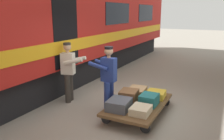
{
  "coord_description": "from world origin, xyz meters",
  "views": [
    {
      "loc": [
        -2.03,
        5.46,
        2.54
      ],
      "look_at": [
        0.49,
        0.5,
        1.15
      ],
      "focal_mm": 37.79,
      "sensor_mm": 36.0,
      "label": 1
    }
  ],
  "objects_px": {
    "train_car": "(27,27)",
    "suitcase_cream_canvas": "(141,110)",
    "suitcase_tan_vintage": "(137,91)",
    "porter_in_overalls": "(108,77)",
    "suitcase_yellow_case": "(156,94)",
    "suitcase_slate_roller": "(119,104)",
    "luggage_cart": "(139,104)",
    "suitcase_teal_softside": "(149,100)",
    "porter_by_door": "(69,70)",
    "suitcase_brown_leather": "(129,96)"
  },
  "relations": [
    {
      "from": "train_car",
      "to": "suitcase_cream_canvas",
      "type": "xyz_separation_m",
      "value": [
        -4.1,
        0.79,
        -1.68
      ]
    },
    {
      "from": "suitcase_tan_vintage",
      "to": "porter_in_overalls",
      "type": "relative_size",
      "value": 0.35
    },
    {
      "from": "train_car",
      "to": "suitcase_yellow_case",
      "type": "height_order",
      "value": "train_car"
    },
    {
      "from": "suitcase_slate_roller",
      "to": "suitcase_yellow_case",
      "type": "bearing_deg",
      "value": -114.76
    },
    {
      "from": "luggage_cart",
      "to": "porter_in_overalls",
      "type": "relative_size",
      "value": 1.24
    },
    {
      "from": "suitcase_tan_vintage",
      "to": "suitcase_slate_roller",
      "type": "bearing_deg",
      "value": 90.0
    },
    {
      "from": "suitcase_cream_canvas",
      "to": "suitcase_teal_softside",
      "type": "xyz_separation_m",
      "value": [
        -0.0,
        -0.58,
        0.05
      ]
    },
    {
      "from": "suitcase_tan_vintage",
      "to": "suitcase_teal_softside",
      "type": "relative_size",
      "value": 1.26
    },
    {
      "from": "suitcase_cream_canvas",
      "to": "porter_by_door",
      "type": "relative_size",
      "value": 0.29
    },
    {
      "from": "train_car",
      "to": "suitcase_slate_roller",
      "type": "bearing_deg",
      "value": 167.55
    },
    {
      "from": "suitcase_slate_roller",
      "to": "suitcase_brown_leather",
      "type": "bearing_deg",
      "value": -90.0
    },
    {
      "from": "suitcase_brown_leather",
      "to": "train_car",
      "type": "bearing_deg",
      "value": -3.26
    },
    {
      "from": "luggage_cart",
      "to": "suitcase_cream_canvas",
      "type": "relative_size",
      "value": 4.25
    },
    {
      "from": "luggage_cart",
      "to": "suitcase_yellow_case",
      "type": "distance_m",
      "value": 0.65
    },
    {
      "from": "train_car",
      "to": "suitcase_cream_canvas",
      "type": "height_order",
      "value": "train_car"
    },
    {
      "from": "suitcase_brown_leather",
      "to": "porter_in_overalls",
      "type": "height_order",
      "value": "porter_in_overalls"
    },
    {
      "from": "suitcase_cream_canvas",
      "to": "suitcase_brown_leather",
      "type": "relative_size",
      "value": 1.02
    },
    {
      "from": "luggage_cart",
      "to": "suitcase_teal_softside",
      "type": "distance_m",
      "value": 0.32
    },
    {
      "from": "suitcase_yellow_case",
      "to": "porter_in_overalls",
      "type": "bearing_deg",
      "value": 36.97
    },
    {
      "from": "porter_by_door",
      "to": "suitcase_yellow_case",
      "type": "bearing_deg",
      "value": -164.25
    },
    {
      "from": "porter_in_overalls",
      "to": "porter_by_door",
      "type": "distance_m",
      "value": 1.32
    },
    {
      "from": "porter_by_door",
      "to": "suitcase_slate_roller",
      "type": "bearing_deg",
      "value": 164.42
    },
    {
      "from": "suitcase_cream_canvas",
      "to": "porter_in_overalls",
      "type": "height_order",
      "value": "porter_in_overalls"
    },
    {
      "from": "suitcase_yellow_case",
      "to": "suitcase_slate_roller",
      "type": "relative_size",
      "value": 0.86
    },
    {
      "from": "suitcase_cream_canvas",
      "to": "porter_by_door",
      "type": "height_order",
      "value": "porter_by_door"
    },
    {
      "from": "train_car",
      "to": "suitcase_tan_vintage",
      "type": "xyz_separation_m",
      "value": [
        -3.56,
        -0.38,
        -1.67
      ]
    },
    {
      "from": "porter_by_door",
      "to": "train_car",
      "type": "bearing_deg",
      "value": -9.13
    },
    {
      "from": "suitcase_slate_roller",
      "to": "suitcase_brown_leather",
      "type": "xyz_separation_m",
      "value": [
        0.0,
        -0.58,
        0.02
      ]
    },
    {
      "from": "suitcase_cream_canvas",
      "to": "porter_by_door",
      "type": "bearing_deg",
      "value": -12.13
    },
    {
      "from": "suitcase_cream_canvas",
      "to": "suitcase_tan_vintage",
      "type": "height_order",
      "value": "suitcase_tan_vintage"
    },
    {
      "from": "suitcase_yellow_case",
      "to": "suitcase_tan_vintage",
      "type": "distance_m",
      "value": 0.54
    },
    {
      "from": "suitcase_cream_canvas",
      "to": "suitcase_tan_vintage",
      "type": "xyz_separation_m",
      "value": [
        0.54,
        -1.17,
        0.01
      ]
    },
    {
      "from": "suitcase_yellow_case",
      "to": "suitcase_teal_softside",
      "type": "distance_m",
      "value": 0.58
    },
    {
      "from": "suitcase_tan_vintage",
      "to": "suitcase_yellow_case",
      "type": "bearing_deg",
      "value": 180.0
    },
    {
      "from": "luggage_cart",
      "to": "suitcase_teal_softside",
      "type": "height_order",
      "value": "suitcase_teal_softside"
    },
    {
      "from": "suitcase_slate_roller",
      "to": "luggage_cart",
      "type": "bearing_deg",
      "value": -114.76
    },
    {
      "from": "suitcase_slate_roller",
      "to": "suitcase_cream_canvas",
      "type": "bearing_deg",
      "value": 180.0
    },
    {
      "from": "train_car",
      "to": "suitcase_yellow_case",
      "type": "distance_m",
      "value": 4.44
    },
    {
      "from": "suitcase_brown_leather",
      "to": "porter_in_overalls",
      "type": "bearing_deg",
      "value": 21.47
    },
    {
      "from": "suitcase_tan_vintage",
      "to": "suitcase_brown_leather",
      "type": "xyz_separation_m",
      "value": [
        0.0,
        0.58,
        0.05
      ]
    },
    {
      "from": "suitcase_cream_canvas",
      "to": "suitcase_teal_softside",
      "type": "distance_m",
      "value": 0.58
    },
    {
      "from": "suitcase_tan_vintage",
      "to": "suitcase_teal_softside",
      "type": "bearing_deg",
      "value": 132.69
    },
    {
      "from": "train_car",
      "to": "suitcase_slate_roller",
      "type": "relative_size",
      "value": 34.08
    },
    {
      "from": "suitcase_teal_softside",
      "to": "suitcase_tan_vintage",
      "type": "bearing_deg",
      "value": -47.31
    },
    {
      "from": "suitcase_brown_leather",
      "to": "porter_by_door",
      "type": "relative_size",
      "value": 0.29
    },
    {
      "from": "suitcase_cream_canvas",
      "to": "suitcase_slate_roller",
      "type": "height_order",
      "value": "suitcase_slate_roller"
    },
    {
      "from": "suitcase_brown_leather",
      "to": "porter_in_overalls",
      "type": "distance_m",
      "value": 0.72
    },
    {
      "from": "suitcase_teal_softside",
      "to": "porter_in_overalls",
      "type": "height_order",
      "value": "porter_in_overalls"
    },
    {
      "from": "luggage_cart",
      "to": "train_car",
      "type": "bearing_deg",
      "value": -3.03
    },
    {
      "from": "suitcase_cream_canvas",
      "to": "suitcase_tan_vintage",
      "type": "bearing_deg",
      "value": -65.24
    }
  ]
}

